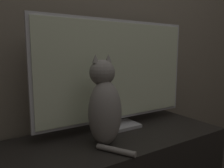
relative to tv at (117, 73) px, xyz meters
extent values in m
cube|color=#B7B7BC|center=(0.00, 0.00, -0.34)|extent=(0.27, 0.16, 0.02)
cylinder|color=#B7B7BC|center=(0.00, 0.00, -0.30)|extent=(0.04, 0.04, 0.06)
cube|color=#B7B7BC|center=(0.00, 0.00, 0.01)|extent=(1.06, 0.02, 0.61)
cube|color=beige|center=(0.00, -0.01, 0.01)|extent=(1.02, 0.01, 0.58)
ellipsoid|color=gray|center=(-0.20, -0.18, -0.18)|extent=(0.19, 0.17, 0.34)
ellipsoid|color=silver|center=(-0.19, -0.13, -0.20)|extent=(0.10, 0.06, 0.19)
sphere|color=gray|center=(-0.20, -0.15, 0.02)|extent=(0.14, 0.14, 0.13)
cone|color=gray|center=(-0.23, -0.15, 0.10)|extent=(0.04, 0.04, 0.04)
cone|color=gray|center=(-0.16, -0.15, 0.10)|extent=(0.04, 0.04, 0.04)
cylinder|color=gray|center=(-0.20, -0.30, -0.34)|extent=(0.13, 0.19, 0.03)
camera|label=1|loc=(-0.74, -1.12, 0.13)|focal=35.00mm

